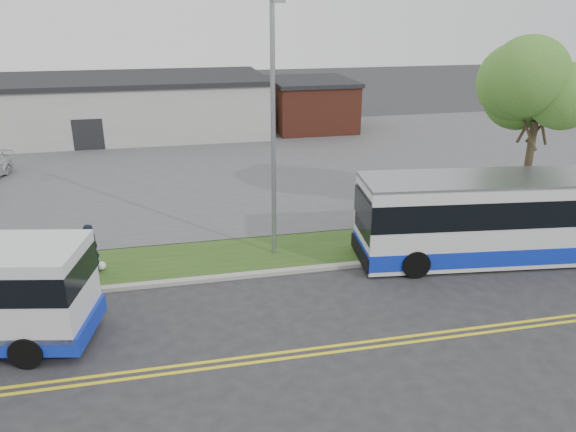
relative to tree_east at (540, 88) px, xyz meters
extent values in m
plane|color=#28282B|center=(-14.00, -3.00, -6.20)|extent=(140.00, 140.00, 0.00)
cube|color=yellow|center=(-14.00, -6.85, -6.20)|extent=(70.00, 0.12, 0.01)
cube|color=yellow|center=(-14.00, -7.15, -6.20)|extent=(70.00, 0.12, 0.01)
cube|color=#9E9B93|center=(-14.00, -1.90, -6.13)|extent=(80.00, 0.30, 0.15)
cube|color=#274316|center=(-14.00, -0.10, -6.15)|extent=(80.00, 3.30, 0.10)
cube|color=#4C4C4F|center=(-14.00, 14.00, -6.15)|extent=(80.00, 25.00, 0.10)
cube|color=#9E9E99|center=(-20.00, 24.00, -4.20)|extent=(25.00, 10.00, 4.00)
cube|color=black|center=(-20.00, 24.00, -2.03)|extent=(25.40, 10.40, 0.35)
cube|color=black|center=(-20.00, 19.05, -5.10)|extent=(2.00, 0.15, 2.20)
cube|color=brown|center=(-3.50, 23.00, -4.40)|extent=(6.00, 7.00, 3.60)
cube|color=black|center=(-3.50, 23.00, -2.45)|extent=(6.30, 7.30, 0.30)
cylinder|color=#3B2E20|center=(0.00, 0.00, -3.72)|extent=(0.32, 0.32, 4.76)
ellipsoid|color=#477227|center=(0.00, 0.00, 0.02)|extent=(5.20, 5.20, 4.42)
cylinder|color=gray|center=(-11.00, -0.20, -1.35)|extent=(0.18, 0.18, 9.50)
cylinder|color=gray|center=(-11.00, -0.90, 3.30)|extent=(0.12, 1.40, 0.12)
cube|color=gray|center=(-11.00, -1.55, 3.25)|extent=(0.35, 0.18, 0.12)
cylinder|color=black|center=(-19.01, -6.00, -5.74)|extent=(0.98, 0.49, 0.94)
cylinder|color=black|center=(-18.53, -3.64, -5.74)|extent=(0.98, 0.49, 0.94)
cube|color=silver|center=(-2.02, -2.40, -4.53)|extent=(12.12, 4.01, 3.13)
cube|color=#102AB1|center=(-2.02, -2.40, -5.61)|extent=(12.14, 4.04, 0.65)
cube|color=black|center=(-2.02, -2.40, -3.93)|extent=(12.17, 4.06, 1.03)
cube|color=black|center=(-7.87, -1.74, -4.15)|extent=(0.39, 2.48, 1.73)
cube|color=black|center=(-7.95, -1.73, -5.72)|extent=(0.43, 2.70, 0.54)
cube|color=gray|center=(-2.02, -2.40, -2.94)|extent=(12.12, 4.01, 0.13)
cylinder|color=black|center=(-6.35, -3.20, -5.69)|extent=(1.07, 0.46, 1.04)
cylinder|color=black|center=(-6.07, -0.66, -5.69)|extent=(1.07, 0.46, 1.04)
cylinder|color=black|center=(0.92, -1.45, -5.69)|extent=(1.07, 0.46, 1.04)
imported|color=black|center=(-17.88, -0.59, -5.14)|extent=(0.84, 0.79, 1.93)
sphere|color=white|center=(-18.18, -0.84, -5.94)|extent=(0.32, 0.32, 0.32)
sphere|color=white|center=(-17.58, -0.34, -5.94)|extent=(0.32, 0.32, 0.32)
camera|label=1|loc=(-14.84, -20.22, 3.14)|focal=35.00mm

